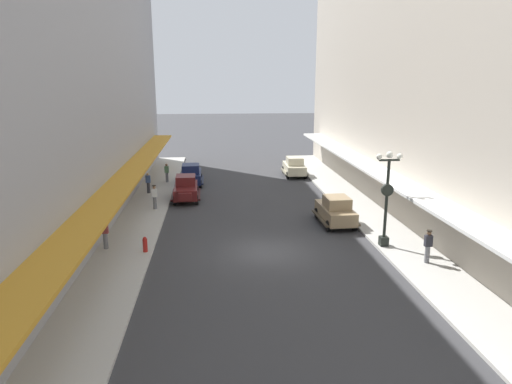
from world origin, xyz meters
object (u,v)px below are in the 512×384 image
Objects in this scene: pedestrian_1 at (167,173)px; pedestrian_3 at (155,197)px; pedestrian_0 at (148,183)px; fire_hydrant at (145,244)px; parked_car_1 at (336,210)px; parked_car_3 at (191,174)px; pedestrian_4 at (428,246)px; parked_car_2 at (294,166)px; pedestrian_2 at (105,233)px; lamp_post_with_clock at (387,195)px; parked_car_0 at (186,188)px.

pedestrian_1 is 8.48m from pedestrian_3.
fire_hydrant is at bearing -83.16° from pedestrian_0.
parked_car_3 is at bearing 128.64° from parked_car_1.
pedestrian_4 is at bearing -56.77° from parked_car_3.
pedestrian_0 is at bearing 134.90° from pedestrian_4.
parked_car_3 is at bearing 45.46° from pedestrian_0.
parked_car_3 is 8.15m from pedestrian_3.
parked_car_2 is at bearing 16.82° from parked_car_3.
parked_car_1 is at bearing -47.12° from pedestrian_1.
pedestrian_4 reaches higher than pedestrian_0.
pedestrian_2 is at bearing 162.44° from fire_hydrant.
pedestrian_0 is (-12.77, 8.72, 0.05)m from parked_car_1.
lamp_post_with_clock reaches higher than pedestrian_3.
pedestrian_0 is at bearing 137.50° from lamp_post_with_clock.
parked_car_1 is at bearing 109.17° from lamp_post_with_clock.
pedestrian_1 is at bearing 91.61° from fire_hydrant.
parked_car_1 is 7.42m from pedestrian_4.
parked_car_1 reaches higher than pedestrian_0.
parked_car_2 is 15.87m from pedestrian_3.
parked_car_2 is at bearing 53.89° from pedestrian_2.
pedestrian_2 reaches higher than pedestrian_0.
pedestrian_0 is 0.98× the size of pedestrian_3.
parked_car_0 is 16.08m from lamp_post_with_clock.
fire_hydrant is 0.50× the size of pedestrian_1.
lamp_post_with_clock is 3.09× the size of pedestrian_2.
pedestrian_2 is (-13.36, -18.31, 0.07)m from parked_car_2.
parked_car_2 is at bearing 42.60° from pedestrian_3.
pedestrian_3 reaches higher than pedestrian_1.
pedestrian_2 reaches higher than pedestrian_1.
pedestrian_3 and pedestrian_4 have the same top height.
fire_hydrant is at bearing -97.73° from parked_car_0.
parked_car_3 is at bearing -163.18° from parked_car_2.
pedestrian_1 is 24.27m from pedestrian_4.
pedestrian_1 is (-13.22, 16.97, -2.00)m from lamp_post_with_clock.
lamp_post_with_clock reaches higher than fire_hydrant.
parked_car_1 is 2.57× the size of pedestrian_2.
parked_car_1 is 17.19m from pedestrian_1.
fire_hydrant is at bearing 168.91° from pedestrian_4.
lamp_post_with_clock is at bearing -55.84° from parked_car_3.
parked_car_3 reaches higher than pedestrian_3.
pedestrian_4 is at bearing -11.09° from fire_hydrant.
parked_car_3 is (-9.57, 11.97, 0.00)m from parked_car_1.
parked_car_0 is 5.24× the size of fire_hydrant.
pedestrian_2 is (-2.16, 0.68, 0.45)m from fire_hydrant.
lamp_post_with_clock is at bearing -85.38° from parked_car_2.
parked_car_3 is 15.89m from pedestrian_2.
lamp_post_with_clock is 3.15× the size of pedestrian_1.
pedestrian_0 is 0.98× the size of pedestrian_2.
pedestrian_4 is (1.26, -2.51, -1.97)m from lamp_post_with_clock.
lamp_post_with_clock is 3.09× the size of pedestrian_3.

